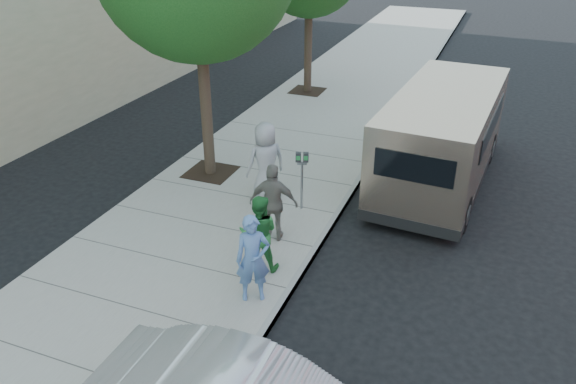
# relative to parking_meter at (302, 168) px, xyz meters

# --- Properties ---
(ground) EXTENTS (120.00, 120.00, 0.00)m
(ground) POSITION_rel_parking_meter_xyz_m (-0.60, -1.45, -1.17)
(ground) COLOR black
(ground) RESTS_ON ground
(sidewalk) EXTENTS (5.00, 60.00, 0.15)m
(sidewalk) POSITION_rel_parking_meter_xyz_m (-1.60, -1.45, -1.09)
(sidewalk) COLOR gray
(sidewalk) RESTS_ON ground
(curb_face) EXTENTS (0.12, 60.00, 0.16)m
(curb_face) POSITION_rel_parking_meter_xyz_m (0.84, -1.45, -1.09)
(curb_face) COLOR gray
(curb_face) RESTS_ON ground
(parking_meter) EXTENTS (0.31, 0.19, 1.40)m
(parking_meter) POSITION_rel_parking_meter_xyz_m (0.00, 0.00, 0.00)
(parking_meter) COLOR gray
(parking_meter) RESTS_ON sidewalk
(van) EXTENTS (2.61, 6.66, 2.42)m
(van) POSITION_rel_parking_meter_xyz_m (2.71, 2.85, 0.12)
(van) COLOR tan
(van) RESTS_ON ground
(person_officer) EXTENTS (0.72, 0.64, 1.66)m
(person_officer) POSITION_rel_parking_meter_xyz_m (0.34, -3.41, -0.19)
(person_officer) COLOR #5982BE
(person_officer) RESTS_ON sidewalk
(person_green_shirt) EXTENTS (0.90, 0.80, 1.56)m
(person_green_shirt) POSITION_rel_parking_meter_xyz_m (0.06, -2.53, -0.24)
(person_green_shirt) COLOR #297D37
(person_green_shirt) RESTS_ON sidewalk
(person_gray_shirt) EXTENTS (1.09, 1.10, 1.92)m
(person_gray_shirt) POSITION_rel_parking_meter_xyz_m (-0.95, 0.14, -0.06)
(person_gray_shirt) COLOR #9F9EA1
(person_gray_shirt) RESTS_ON sidewalk
(person_striped_polo) EXTENTS (1.07, 0.61, 1.71)m
(person_striped_polo) POSITION_rel_parking_meter_xyz_m (-0.09, -1.45, -0.16)
(person_striped_polo) COLOR slate
(person_striped_polo) RESTS_ON sidewalk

